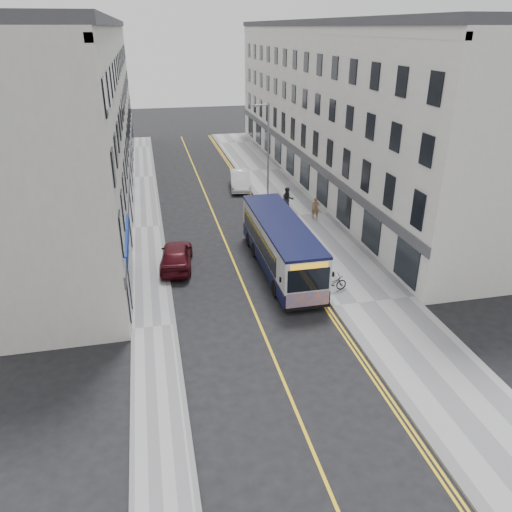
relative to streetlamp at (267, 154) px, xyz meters
name	(u,v)px	position (x,y,z in m)	size (l,w,h in m)	color
ground	(251,304)	(-4.17, -14.00, -4.38)	(140.00, 140.00, 0.00)	black
pavement_east	(300,216)	(2.08, -2.00, -4.32)	(4.50, 64.00, 0.12)	#9A999C
pavement_west	(147,227)	(-9.17, -2.00, -4.32)	(2.00, 64.00, 0.12)	#9A999C
kerb_east	(271,218)	(-0.17, -2.00, -4.32)	(0.18, 64.00, 0.13)	slate
kerb_west	(161,226)	(-8.17, -2.00, -4.32)	(0.18, 64.00, 0.13)	slate
road_centre_line	(217,223)	(-4.17, -2.00, -4.38)	(0.12, 64.00, 0.01)	yellow
road_dbl_yellow_inner	(265,219)	(-0.62, -2.00, -4.38)	(0.10, 64.00, 0.01)	yellow
road_dbl_yellow_outer	(267,219)	(-0.42, -2.00, -4.38)	(0.10, 64.00, 0.01)	yellow
terrace_east	(330,108)	(7.33, 7.00, 2.12)	(6.00, 46.00, 13.00)	white
terrace_west	(86,116)	(-13.17, 7.00, 2.12)	(6.00, 46.00, 13.00)	silver
streetlamp	(267,154)	(0.00, 0.00, 0.00)	(1.32, 0.18, 8.00)	gray
city_bus	(281,244)	(-1.69, -10.40, -2.74)	(2.42, 10.33, 3.00)	black
bicycle	(332,284)	(0.23, -13.77, -3.81)	(0.60, 1.73, 0.91)	black
pedestrian_near	(315,208)	(2.97, -2.91, -3.49)	(0.56, 0.37, 1.55)	brown
pedestrian_far	(288,200)	(1.31, -1.28, -3.28)	(0.95, 0.74, 1.96)	black
car_white	(240,180)	(-0.97, 5.92, -3.61)	(1.64, 4.70, 1.55)	silver
car_maroon	(176,255)	(-7.57, -8.78, -3.62)	(1.80, 4.47, 1.52)	#440B13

